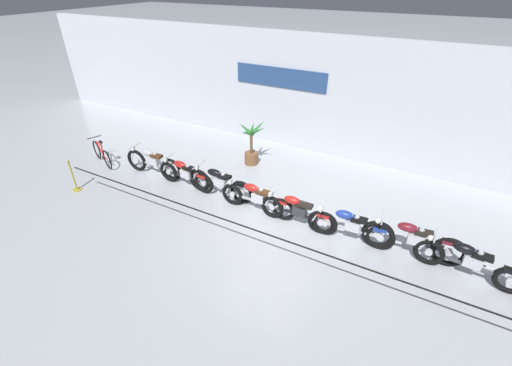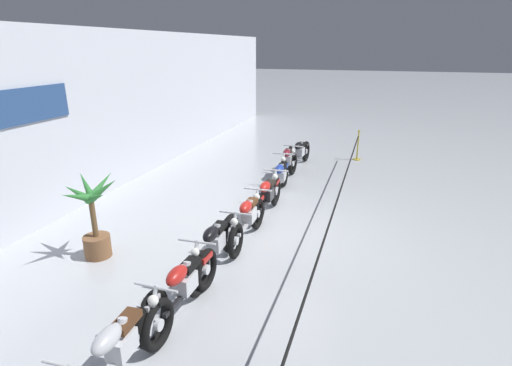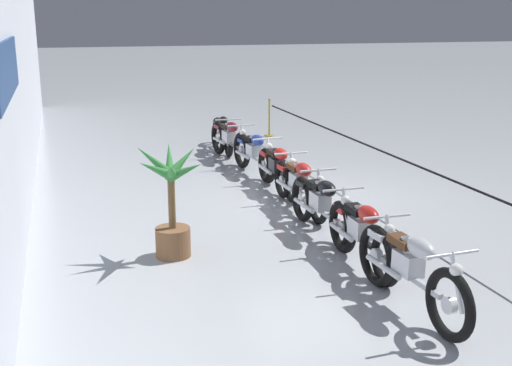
{
  "view_description": "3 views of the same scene",
  "coord_description": "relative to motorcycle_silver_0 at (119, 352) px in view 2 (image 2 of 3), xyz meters",
  "views": [
    {
      "loc": [
        3.08,
        -6.49,
        5.91
      ],
      "look_at": [
        -0.99,
        1.06,
        0.59
      ],
      "focal_mm": 24.0,
      "sensor_mm": 36.0,
      "label": 1
    },
    {
      "loc": [
        -7.72,
        -1.82,
        3.77
      ],
      "look_at": [
        0.97,
        0.9,
        0.63
      ],
      "focal_mm": 28.0,
      "sensor_mm": 36.0,
      "label": 2
    },
    {
      "loc": [
        -10.66,
        4.4,
        3.29
      ],
      "look_at": [
        -0.27,
        1.2,
        0.43
      ],
      "focal_mm": 45.0,
      "sensor_mm": 36.0,
      "label": 3
    }
  ],
  "objects": [
    {
      "name": "ground_plane",
      "position": [
        4.71,
        -0.74,
        -0.49
      ],
      "size": [
        120.0,
        120.0,
        0.0
      ],
      "primitive_type": "plane",
      "color": "#B2B7BC"
    },
    {
      "name": "back_wall",
      "position": [
        4.71,
        4.38,
        1.61
      ],
      "size": [
        28.0,
        0.29,
        4.2
      ],
      "color": "silver",
      "rests_on": "ground"
    },
    {
      "name": "motorcycle_silver_0",
      "position": [
        0.0,
        0.0,
        0.0
      ],
      "size": [
        2.27,
        0.62,
        0.97
      ],
      "color": "black",
      "rests_on": "ground"
    },
    {
      "name": "motorcycle_red_1",
      "position": [
        1.41,
        -0.09,
        -0.03
      ],
      "size": [
        2.12,
        0.62,
        0.92
      ],
      "color": "black",
      "rests_on": "ground"
    },
    {
      "name": "motorcycle_black_2",
      "position": [
        2.68,
        -0.04,
        -0.02
      ],
      "size": [
        2.25,
        0.62,
        0.95
      ],
      "color": "black",
      "rests_on": "ground"
    },
    {
      "name": "motorcycle_red_3",
      "position": [
        4.03,
        -0.19,
        -0.03
      ],
      "size": [
        2.3,
        0.62,
        0.92
      ],
      "color": "black",
      "rests_on": "ground"
    },
    {
      "name": "motorcycle_red_4",
      "position": [
        5.29,
        -0.23,
        -0.03
      ],
      "size": [
        2.2,
        0.62,
        0.92
      ],
      "color": "black",
      "rests_on": "ground"
    },
    {
      "name": "motorcycle_blue_5",
      "position": [
        6.69,
        -0.19,
        -0.02
      ],
      "size": [
        2.2,
        0.62,
        0.93
      ],
      "color": "black",
      "rests_on": "ground"
    },
    {
      "name": "motorcycle_maroon_6",
      "position": [
        8.14,
        -0.04,
        -0.0
      ],
      "size": [
        2.38,
        0.62,
        0.98
      ],
      "color": "black",
      "rests_on": "ground"
    },
    {
      "name": "motorcycle_black_7",
      "position": [
        9.34,
        -0.17,
        -0.03
      ],
      "size": [
        2.32,
        0.62,
        0.92
      ],
      "color": "black",
      "rests_on": "ground"
    },
    {
      "name": "potted_palm_left_of_row",
      "position": [
        2.5,
        2.29,
        0.24
      ],
      "size": [
        1.2,
        0.92,
        1.62
      ],
      "color": "brown",
      "rests_on": "ground"
    },
    {
      "name": "stanchion_far_left",
      "position": [
        3.18,
        -1.9,
        0.27
      ],
      "size": [
        12.29,
        0.28,
        1.05
      ],
      "color": "gold",
      "rests_on": "ground"
    },
    {
      "name": "stanchion_mid_left",
      "position": [
        10.86,
        -1.9,
        -0.13
      ],
      "size": [
        0.28,
        0.28,
        1.05
      ],
      "color": "gold",
      "rests_on": "ground"
    }
  ]
}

